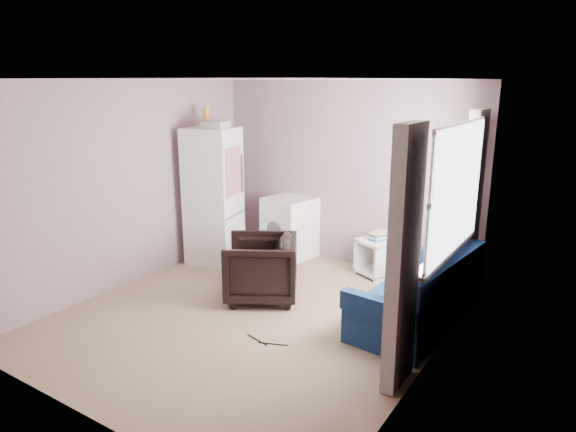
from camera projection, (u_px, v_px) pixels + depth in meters
name	position (u px, v px, depth m)	size (l,w,h in m)	color
room	(254.00, 204.00, 5.28)	(3.84, 4.24, 2.54)	#927960
armchair	(261.00, 265.00, 5.95)	(0.80, 0.75, 0.82)	black
fridge	(214.00, 195.00, 7.10)	(0.78, 0.78, 2.14)	silver
washing_machine	(290.00, 226.00, 7.38)	(0.72, 0.72, 0.88)	silver
side_table	(377.00, 255.00, 6.71)	(0.58, 0.58, 0.60)	silver
sofa	(422.00, 299.00, 5.33)	(0.97, 1.82, 0.78)	navy
window_dressing	(444.00, 228.00, 4.96)	(0.17, 2.62, 2.18)	white
floor_cables	(265.00, 342.00, 5.03)	(0.47, 0.12, 0.01)	black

